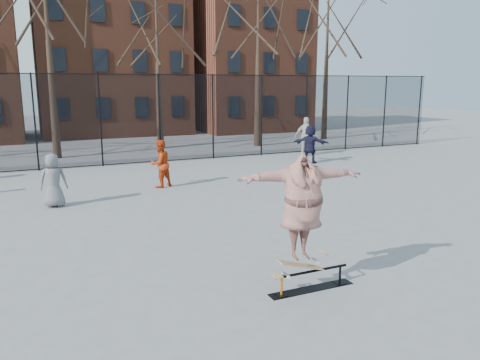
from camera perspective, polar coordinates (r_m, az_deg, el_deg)
name	(u,v)px	position (r m, az deg, el deg)	size (l,w,h in m)	color
ground	(269,262)	(9.69, 3.59, -9.94)	(100.00, 100.00, 0.00)	slate
skate_rail	(312,282)	(8.52, 8.72, -12.17)	(1.63, 0.25, 0.36)	black
skateboard	(301,269)	(8.29, 7.40, -10.74)	(0.94, 0.22, 0.11)	olive
skater	(302,215)	(7.98, 7.58, -4.30)	(2.24, 0.61, 1.82)	#433990
bystander_grey	(53,180)	(14.68, -21.80, -0.04)	(0.78, 0.51, 1.59)	slate
bystander_red	(160,164)	(16.49, -9.70, 1.97)	(0.81, 0.63, 1.66)	#BA3610
bystander_white	(306,136)	(23.76, 8.08, 5.29)	(1.13, 0.47, 1.93)	beige
bystander_navy	(310,144)	(21.50, 8.55, 4.36)	(1.62, 0.51, 1.74)	black
fence	(133,118)	(21.42, -12.97, 7.35)	(34.03, 0.07, 4.00)	black
tree_row	(106,6)	(25.69, -16.06, 19.75)	(33.66, 7.46, 10.67)	black
rowhouses	(101,46)	(34.39, -16.55, 15.40)	(29.00, 7.00, 13.00)	brown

